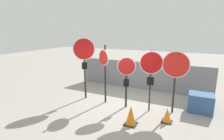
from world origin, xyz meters
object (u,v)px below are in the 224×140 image
at_px(stop_sign_0, 84,56).
at_px(stop_sign_3, 151,67).
at_px(stop_sign_1, 104,65).
at_px(traffic_cone_0, 131,115).
at_px(storage_crate, 200,103).
at_px(stop_sign_2, 126,73).
at_px(traffic_cone_1, 167,115).
at_px(stop_sign_4, 175,69).

relative_size(stop_sign_0, stop_sign_3, 1.17).
bearing_deg(stop_sign_1, traffic_cone_0, -7.98).
bearing_deg(storage_crate, stop_sign_0, -170.87).
height_order(stop_sign_1, traffic_cone_0, stop_sign_1).
xyz_separation_m(stop_sign_0, stop_sign_2, (1.99, -0.11, -0.54)).
bearing_deg(stop_sign_3, traffic_cone_1, -53.88).
xyz_separation_m(stop_sign_2, storage_crate, (2.66, 0.86, -1.05)).
bearing_deg(stop_sign_2, traffic_cone_1, -37.75).
relative_size(stop_sign_1, traffic_cone_0, 3.73).
relative_size(stop_sign_4, traffic_cone_0, 3.53).
distance_m(stop_sign_4, traffic_cone_0, 2.28).
relative_size(stop_sign_0, traffic_cone_0, 4.13).
xyz_separation_m(stop_sign_1, traffic_cone_0, (1.61, -1.23, -1.29)).
bearing_deg(traffic_cone_1, traffic_cone_0, -147.16).
xyz_separation_m(stop_sign_1, stop_sign_2, (0.99, -0.07, -0.21)).
bearing_deg(traffic_cone_1, stop_sign_4, 84.59).
bearing_deg(stop_sign_4, stop_sign_0, -176.21).
xyz_separation_m(stop_sign_1, storage_crate, (3.65, 0.79, -1.26)).
bearing_deg(stop_sign_1, stop_sign_2, 25.30).
height_order(stop_sign_1, stop_sign_2, stop_sign_1).
bearing_deg(stop_sign_4, storage_crate, 32.56).
distance_m(traffic_cone_1, storage_crate, 1.68).
distance_m(stop_sign_1, traffic_cone_0, 2.40).
xyz_separation_m(stop_sign_3, traffic_cone_1, (0.73, -0.54, -1.47)).
distance_m(stop_sign_3, traffic_cone_0, 1.87).
distance_m(stop_sign_3, traffic_cone_1, 1.73).
xyz_separation_m(stop_sign_0, storage_crate, (4.65, 0.75, -1.59)).
xyz_separation_m(stop_sign_4, traffic_cone_0, (-1.11, -1.44, -1.36)).
height_order(stop_sign_2, storage_crate, stop_sign_2).
height_order(traffic_cone_1, storage_crate, storage_crate).
distance_m(stop_sign_0, stop_sign_3, 2.92).
xyz_separation_m(stop_sign_4, storage_crate, (0.93, 0.57, -1.33)).
bearing_deg(stop_sign_1, stop_sign_0, -152.76).
distance_m(stop_sign_0, stop_sign_1, 1.05).
bearing_deg(stop_sign_3, stop_sign_2, 165.58).
relative_size(stop_sign_1, stop_sign_4, 1.06).
distance_m(stop_sign_1, stop_sign_4, 2.73).
bearing_deg(stop_sign_4, stop_sign_1, -174.43).
distance_m(stop_sign_1, storage_crate, 3.94).
relative_size(stop_sign_4, traffic_cone_1, 4.63).
distance_m(stop_sign_0, traffic_cone_1, 4.06).
height_order(stop_sign_0, traffic_cone_0, stop_sign_0).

